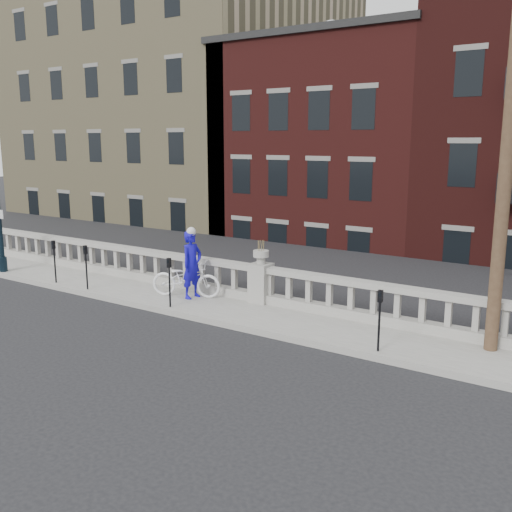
{
  "coord_description": "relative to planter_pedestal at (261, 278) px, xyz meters",
  "views": [
    {
      "loc": [
        8.47,
        -8.99,
        4.62
      ],
      "look_at": [
        0.33,
        3.2,
        1.63
      ],
      "focal_mm": 40.0,
      "sensor_mm": 36.0,
      "label": 1
    }
  ],
  "objects": [
    {
      "name": "utility_pole",
      "position": [
        6.2,
        -0.35,
        4.41
      ],
      "size": [
        1.6,
        0.28,
        10.0
      ],
      "color": "#422D1E",
      "rests_on": "sidewalk"
    },
    {
      "name": "bicycle",
      "position": [
        -2.1,
        -0.75,
        -0.14
      ],
      "size": [
        2.16,
        1.41,
        1.07
      ],
      "primitive_type": "imported",
      "rotation": [
        0.0,
        0.0,
        1.95
      ],
      "color": "white",
      "rests_on": "sidewalk"
    },
    {
      "name": "planter_pedestal",
      "position": [
        0.0,
        0.0,
        0.0
      ],
      "size": [
        0.55,
        0.55,
        1.76
      ],
      "color": "gray",
      "rests_on": "sidewalk"
    },
    {
      "name": "parking_meter_c",
      "position": [
        -1.78,
        -1.8,
        0.17
      ],
      "size": [
        0.1,
        0.09,
        1.36
      ],
      "color": "black",
      "rests_on": "sidewalk"
    },
    {
      "name": "parking_meter_b",
      "position": [
        -5.15,
        -1.8,
        0.17
      ],
      "size": [
        0.1,
        0.09,
        1.36
      ],
      "color": "black",
      "rests_on": "sidewalk"
    },
    {
      "name": "balustrade",
      "position": [
        0.0,
        0.0,
        -0.19
      ],
      "size": [
        28.0,
        0.34,
        1.03
      ],
      "color": "gray",
      "rests_on": "sidewalk"
    },
    {
      "name": "parking_meter_a",
      "position": [
        -6.65,
        -1.8,
        0.17
      ],
      "size": [
        0.1,
        0.09,
        1.36
      ],
      "color": "black",
      "rests_on": "sidewalk"
    },
    {
      "name": "cyclist",
      "position": [
        -1.88,
        -0.73,
        0.29
      ],
      "size": [
        0.52,
        0.74,
        1.95
      ],
      "primitive_type": "imported",
      "rotation": [
        0.0,
        0.0,
        1.5
      ],
      "color": "#130BAC",
      "rests_on": "sidewalk"
    },
    {
      "name": "ground",
      "position": [
        0.0,
        -3.95,
        -0.83
      ],
      "size": [
        120.0,
        120.0,
        0.0
      ],
      "primitive_type": "plane",
      "color": "black",
      "rests_on": "ground"
    },
    {
      "name": "sidewalk",
      "position": [
        0.0,
        -0.95,
        -0.76
      ],
      "size": [
        32.0,
        2.2,
        0.15
      ],
      "primitive_type": "cube",
      "color": "gray",
      "rests_on": "ground"
    },
    {
      "name": "parking_meter_d",
      "position": [
        4.2,
        -1.8,
        0.17
      ],
      "size": [
        0.1,
        0.09,
        1.36
      ],
      "color": "black",
      "rests_on": "sidewalk"
    },
    {
      "name": "lower_level",
      "position": [
        0.56,
        19.09,
        1.8
      ],
      "size": [
        80.0,
        44.0,
        20.8
      ],
      "color": "#605E59",
      "rests_on": "ground"
    }
  ]
}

